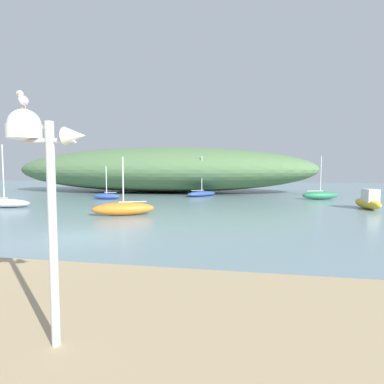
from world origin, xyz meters
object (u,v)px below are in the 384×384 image
object	(u,v)px
sailboat_east_reach	(123,209)
sailboat_inner_mooring	(4,203)
mast_structure	(37,155)
sailboat_outer_mooring	(202,193)
sailboat_far_left	(320,195)
seagull_on_radar	(23,99)
sailboat_centre_water	(107,196)
motorboat_mid_channel	(368,202)

from	to	relation	value
sailboat_east_reach	sailboat_inner_mooring	size ratio (longest dim) A/B	0.84
mast_structure	sailboat_outer_mooring	distance (m)	27.61
mast_structure	sailboat_far_left	bearing A→B (deg)	70.44
sailboat_inner_mooring	sailboat_far_left	size ratio (longest dim) A/B	1.14
mast_structure	sailboat_east_reach	distance (m)	14.37
seagull_on_radar	sailboat_far_left	size ratio (longest dim) A/B	0.08
sailboat_centre_water	sailboat_far_left	world-z (taller)	sailboat_far_left
sailboat_centre_water	sailboat_east_reach	xyz separation A→B (m)	(5.60, -9.29, 0.10)
seagull_on_radar	sailboat_centre_water	size ratio (longest dim) A/B	0.10
sailboat_centre_water	sailboat_far_left	distance (m)	19.67
sailboat_outer_mooring	motorboat_mid_channel	world-z (taller)	sailboat_outer_mooring
mast_structure	motorboat_mid_channel	distance (m)	22.38
seagull_on_radar	motorboat_mid_channel	size ratio (longest dim) A/B	0.10
mast_structure	sailboat_outer_mooring	size ratio (longest dim) A/B	0.80
sailboat_east_reach	sailboat_outer_mooring	distance (m)	14.24
motorboat_mid_channel	sailboat_east_reach	bearing A→B (deg)	-159.07
sailboat_outer_mooring	motorboat_mid_channel	bearing A→B (deg)	-32.05
sailboat_centre_water	sailboat_outer_mooring	distance (m)	9.44
mast_structure	motorboat_mid_channel	world-z (taller)	mast_structure
sailboat_east_reach	sailboat_far_left	distance (m)	18.72
motorboat_mid_channel	sailboat_centre_water	bearing A→B (deg)	170.92
seagull_on_radar	sailboat_centre_water	distance (m)	25.02
mast_structure	sailboat_centre_water	world-z (taller)	mast_structure
sailboat_outer_mooring	mast_structure	bearing A→B (deg)	-86.00
mast_structure	seagull_on_radar	distance (m)	0.77
seagull_on_radar	sailboat_far_left	bearing A→B (deg)	70.13
sailboat_east_reach	motorboat_mid_channel	xyz separation A→B (m)	(15.48, 5.92, 0.12)
sailboat_centre_water	mast_structure	bearing A→B (deg)	-66.04
mast_structure	sailboat_inner_mooring	world-z (taller)	sailboat_inner_mooring
sailboat_centre_water	sailboat_far_left	xyz separation A→B (m)	(19.37, 3.41, 0.10)
sailboat_centre_water	sailboat_far_left	size ratio (longest dim) A/B	0.77
sailboat_centre_water	sailboat_east_reach	size ratio (longest dim) A/B	0.81
sailboat_inner_mooring	sailboat_outer_mooring	bearing A→B (deg)	43.10
sailboat_centre_water	sailboat_inner_mooring	world-z (taller)	sailboat_inner_mooring
sailboat_far_left	sailboat_inner_mooring	bearing A→B (deg)	-156.18
seagull_on_radar	sailboat_far_left	xyz separation A→B (m)	(9.45, 26.13, -3.25)
sailboat_centre_water	sailboat_inner_mooring	size ratio (longest dim) A/B	0.68
motorboat_mid_channel	sailboat_far_left	size ratio (longest dim) A/B	0.83
sailboat_outer_mooring	sailboat_far_left	size ratio (longest dim) A/B	1.05
seagull_on_radar	sailboat_outer_mooring	distance (m)	27.70
sailboat_inner_mooring	sailboat_centre_water	bearing A→B (deg)	57.86
seagull_on_radar	sailboat_centre_water	xyz separation A→B (m)	(-9.92, 22.73, -3.35)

